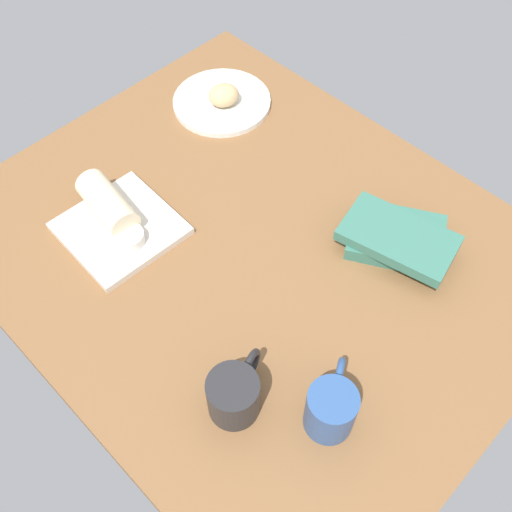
{
  "coord_description": "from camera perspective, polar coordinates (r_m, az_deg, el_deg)",
  "views": [
    {
      "loc": [
        -49.81,
        49.3,
        99.47
      ],
      "look_at": [
        -3.91,
        3.02,
        7.0
      ],
      "focal_mm": 41.99,
      "sensor_mm": 36.0,
      "label": 1
    }
  ],
  "objects": [
    {
      "name": "sauce_cup",
      "position": [
        1.18,
        -11.95,
        1.73
      ],
      "size": [
        5.79,
        5.79,
        2.48
      ],
      "color": "silver",
      "rests_on": "square_plate"
    },
    {
      "name": "coffee_mug",
      "position": [
        0.98,
        7.18,
        -14.13
      ],
      "size": [
        8.94,
        12.41,
        9.76
      ],
      "color": "#2D518C",
      "rests_on": "dining_table"
    },
    {
      "name": "second_mug",
      "position": [
        0.98,
        -2.06,
        -12.99
      ],
      "size": [
        8.62,
        13.06,
        8.79
      ],
      "color": "#262628",
      "rests_on": "dining_table"
    },
    {
      "name": "scone_pastry",
      "position": [
        1.44,
        -3.1,
        15.05
      ],
      "size": [
        8.6,
        9.07,
        4.84
      ],
      "primitive_type": "ellipsoid",
      "rotation": [
        0.0,
        0.0,
        4.32
      ],
      "color": "tan",
      "rests_on": "round_plate"
    },
    {
      "name": "breakfast_wrap",
      "position": [
        1.22,
        -13.96,
        4.87
      ],
      "size": [
        15.41,
        8.33,
        6.42
      ],
      "primitive_type": "cylinder",
      "rotation": [
        1.57,
        0.0,
        1.44
      ],
      "color": "beige",
      "rests_on": "square_plate"
    },
    {
      "name": "dining_table",
      "position": [
        1.2,
        -0.31,
        0.53
      ],
      "size": [
        110.0,
        90.0,
        4.0
      ],
      "primitive_type": "cube",
      "color": "brown",
      "rests_on": "ground"
    },
    {
      "name": "book_stack",
      "position": [
        1.19,
        13.29,
        1.74
      ],
      "size": [
        24.47,
        21.01,
        5.43
      ],
      "color": "#387260",
      "rests_on": "dining_table"
    },
    {
      "name": "round_plate",
      "position": [
        1.47,
        -3.27,
        14.45
      ],
      "size": [
        23.11,
        23.11,
        1.4
      ],
      "primitive_type": "cylinder",
      "color": "white",
      "rests_on": "dining_table"
    },
    {
      "name": "square_plate",
      "position": [
        1.23,
        -12.8,
        2.58
      ],
      "size": [
        21.95,
        21.95,
        1.6
      ],
      "primitive_type": "cube",
      "rotation": [
        0.0,
        0.0,
        -0.04
      ],
      "color": "silver",
      "rests_on": "dining_table"
    }
  ]
}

